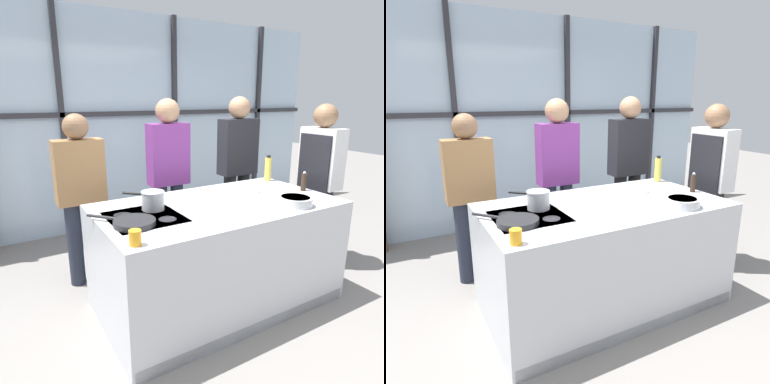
% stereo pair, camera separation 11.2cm
% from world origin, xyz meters
% --- Properties ---
extents(ground_plane, '(18.00, 18.00, 0.00)m').
position_xyz_m(ground_plane, '(0.00, 0.00, 0.00)').
color(ground_plane, gray).
extents(back_window_wall, '(6.40, 0.10, 2.80)m').
position_xyz_m(back_window_wall, '(0.00, 2.27, 1.40)').
color(back_window_wall, silver).
rests_on(back_window_wall, ground_plane).
extents(demo_island, '(2.00, 1.07, 0.90)m').
position_xyz_m(demo_island, '(-0.00, -0.00, 0.45)').
color(demo_island, silver).
rests_on(demo_island, ground_plane).
extents(chef, '(0.24, 0.44, 1.69)m').
position_xyz_m(chef, '(1.34, 0.11, 0.96)').
color(chef, black).
rests_on(chef, ground_plane).
extents(spectator_far_left, '(0.44, 0.23, 1.61)m').
position_xyz_m(spectator_far_left, '(-0.90, 0.92, 0.91)').
color(spectator_far_left, '#232838').
rests_on(spectator_far_left, ground_plane).
extents(spectator_center_left, '(0.42, 0.24, 1.74)m').
position_xyz_m(spectator_center_left, '(0.00, 0.92, 1.00)').
color(spectator_center_left, '#232838').
rests_on(spectator_center_left, ground_plane).
extents(spectator_center_right, '(0.45, 0.25, 1.76)m').
position_xyz_m(spectator_center_right, '(0.90, 0.92, 1.00)').
color(spectator_center_right, black).
rests_on(spectator_center_right, ground_plane).
extents(frying_pan, '(0.40, 0.44, 0.04)m').
position_xyz_m(frying_pan, '(-0.79, -0.12, 0.92)').
color(frying_pan, '#232326').
rests_on(frying_pan, demo_island).
extents(saucepan, '(0.28, 0.26, 0.15)m').
position_xyz_m(saucepan, '(-0.53, 0.13, 0.98)').
color(saucepan, silver).
rests_on(saucepan, demo_island).
extents(white_plate, '(0.26, 0.26, 0.01)m').
position_xyz_m(white_plate, '(0.44, 0.19, 0.91)').
color(white_plate, white).
rests_on(white_plate, demo_island).
extents(mixing_bowl, '(0.28, 0.28, 0.07)m').
position_xyz_m(mixing_bowl, '(0.50, -0.36, 0.94)').
color(mixing_bowl, silver).
rests_on(mixing_bowl, demo_island).
extents(oil_bottle, '(0.07, 0.07, 0.27)m').
position_xyz_m(oil_bottle, '(0.90, 0.40, 1.03)').
color(oil_bottle, '#E0CC4C').
rests_on(oil_bottle, demo_island).
extents(pepper_grinder, '(0.05, 0.05, 0.18)m').
position_xyz_m(pepper_grinder, '(0.91, -0.07, 0.99)').
color(pepper_grinder, '#332319').
rests_on(pepper_grinder, demo_island).
extents(juice_glass_near, '(0.08, 0.08, 0.09)m').
position_xyz_m(juice_glass_near, '(-0.90, -0.43, 0.95)').
color(juice_glass_near, orange).
rests_on(juice_glass_near, demo_island).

